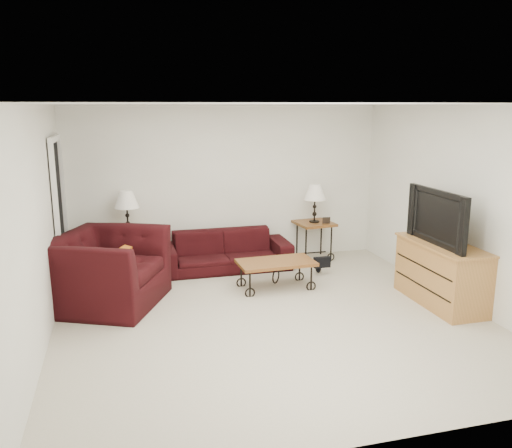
# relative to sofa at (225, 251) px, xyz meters

# --- Properties ---
(ground) EXTENTS (5.00, 5.00, 0.00)m
(ground) POSITION_rel_sofa_xyz_m (0.15, -2.02, -0.29)
(ground) COLOR beige
(ground) RESTS_ON ground
(wall_back) EXTENTS (5.00, 0.02, 2.50)m
(wall_back) POSITION_rel_sofa_xyz_m (0.15, 0.48, 0.96)
(wall_back) COLOR white
(wall_back) RESTS_ON ground
(wall_front) EXTENTS (5.00, 0.02, 2.50)m
(wall_front) POSITION_rel_sofa_xyz_m (0.15, -4.52, 0.96)
(wall_front) COLOR white
(wall_front) RESTS_ON ground
(wall_left) EXTENTS (0.02, 5.00, 2.50)m
(wall_left) POSITION_rel_sofa_xyz_m (-2.35, -2.02, 0.96)
(wall_left) COLOR white
(wall_left) RESTS_ON ground
(wall_right) EXTENTS (0.02, 5.00, 2.50)m
(wall_right) POSITION_rel_sofa_xyz_m (2.65, -2.02, 0.96)
(wall_right) COLOR white
(wall_right) RESTS_ON ground
(ceiling) EXTENTS (5.00, 5.00, 0.00)m
(ceiling) POSITION_rel_sofa_xyz_m (0.15, -2.02, 2.21)
(ceiling) COLOR white
(ceiling) RESTS_ON wall_back
(doorway) EXTENTS (0.08, 0.94, 2.04)m
(doorway) POSITION_rel_sofa_xyz_m (-2.32, -0.37, 0.73)
(doorway) COLOR black
(doorway) RESTS_ON ground
(sofa) EXTENTS (2.02, 0.79, 0.59)m
(sofa) POSITION_rel_sofa_xyz_m (0.00, 0.00, 0.00)
(sofa) COLOR black
(sofa) RESTS_ON ground
(side_table_left) EXTENTS (0.60, 0.60, 0.63)m
(side_table_left) POSITION_rel_sofa_xyz_m (-1.43, 0.18, 0.02)
(side_table_left) COLOR brown
(side_table_left) RESTS_ON ground
(side_table_right) EXTENTS (0.63, 0.63, 0.62)m
(side_table_right) POSITION_rel_sofa_xyz_m (1.54, 0.18, 0.02)
(side_table_right) COLOR brown
(side_table_right) RESTS_ON ground
(lamp_left) EXTENTS (0.37, 0.37, 0.63)m
(lamp_left) POSITION_rel_sofa_xyz_m (-1.43, 0.18, 0.65)
(lamp_left) COLOR black
(lamp_left) RESTS_ON side_table_left
(lamp_right) EXTENTS (0.39, 0.39, 0.62)m
(lamp_right) POSITION_rel_sofa_xyz_m (1.54, 0.18, 0.64)
(lamp_right) COLOR black
(lamp_right) RESTS_ON side_table_right
(photo_frame_left) EXTENTS (0.13, 0.04, 0.11)m
(photo_frame_left) POSITION_rel_sofa_xyz_m (-1.58, 0.03, 0.39)
(photo_frame_left) COLOR black
(photo_frame_left) RESTS_ON side_table_left
(photo_frame_right) EXTENTS (0.13, 0.03, 0.10)m
(photo_frame_right) POSITION_rel_sofa_xyz_m (1.69, 0.03, 0.38)
(photo_frame_right) COLOR black
(photo_frame_right) RESTS_ON side_table_right
(coffee_table) EXTENTS (1.07, 0.61, 0.39)m
(coffee_table) POSITION_rel_sofa_xyz_m (0.51, -1.04, -0.10)
(coffee_table) COLOR brown
(coffee_table) RESTS_ON ground
(armchair) EXTENTS (1.71, 1.79, 0.91)m
(armchair) POSITION_rel_sofa_xyz_m (-1.73, -1.05, 0.16)
(armchair) COLOR black
(armchair) RESTS_ON ground
(throw_pillow) EXTENTS (0.27, 0.42, 0.41)m
(throw_pillow) POSITION_rel_sofa_xyz_m (-1.58, -1.10, 0.23)
(throw_pillow) COLOR #B35C16
(throw_pillow) RESTS_ON armchair
(tv_stand) EXTENTS (0.55, 1.33, 0.80)m
(tv_stand) POSITION_rel_sofa_xyz_m (2.38, -2.12, 0.10)
(tv_stand) COLOR #C68649
(tv_stand) RESTS_ON ground
(television) EXTENTS (0.16, 1.19, 0.68)m
(television) POSITION_rel_sofa_xyz_m (2.36, -2.12, 0.84)
(television) COLOR black
(television) RESTS_ON tv_stand
(backpack) EXTENTS (0.45, 0.39, 0.50)m
(backpack) POSITION_rel_sofa_xyz_m (1.34, -0.55, -0.04)
(backpack) COLOR black
(backpack) RESTS_ON ground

